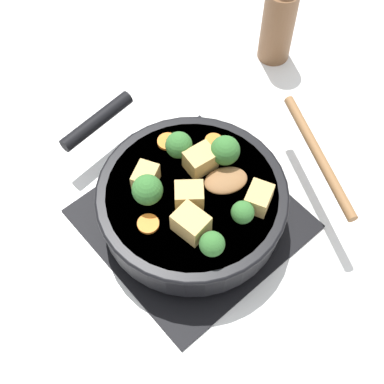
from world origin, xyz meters
The scene contains 18 objects.
ground_plane centered at (0.00, 0.00, 0.00)m, with size 2.40×2.40×0.00m, color white.
front_burner_grate centered at (0.00, 0.00, 0.01)m, with size 0.31×0.31×0.03m.
skillet_pan centered at (0.00, 0.00, 0.06)m, with size 0.30×0.39×0.06m.
wooden_spoon centered at (-0.13, 0.06, 0.09)m, with size 0.24×0.23×0.02m.
tofu_cube_center_large centered at (0.04, 0.05, 0.11)m, with size 0.05×0.04×0.04m, color tan.
tofu_cube_near_handle centered at (0.01, 0.01, 0.10)m, with size 0.04×0.03×0.03m, color tan.
tofu_cube_east_chunk centered at (0.04, -0.06, 0.10)m, with size 0.04×0.03×0.03m, color tan.
tofu_cube_west_chunk centered at (-0.04, -0.03, 0.11)m, with size 0.04×0.04×0.04m, color tan.
tofu_cube_back_piece centered at (-0.06, 0.08, 0.10)m, with size 0.04×0.03×0.03m, color tan.
broccoli_floret_near_spoon centered at (0.04, 0.09, 0.11)m, with size 0.04×0.04×0.04m.
broccoli_floret_center_top centered at (-0.08, -0.01, 0.12)m, with size 0.05×0.05×0.05m.
broccoli_floret_east_rim centered at (-0.03, -0.06, 0.11)m, with size 0.04×0.04×0.05m.
broccoli_floret_west_rim centered at (-0.02, 0.08, 0.11)m, with size 0.03×0.03×0.04m.
broccoli_floret_north_edge centered at (0.06, -0.03, 0.12)m, with size 0.05×0.05×0.05m.
carrot_slice_orange_thin centered at (0.09, 0.00, 0.09)m, with size 0.03×0.03×0.01m, color orange.
carrot_slice_near_center centered at (-0.09, -0.05, 0.09)m, with size 0.03×0.03×0.01m, color orange.
carrot_slice_edge_slice centered at (-0.03, -0.10, 0.09)m, with size 0.03×0.03×0.01m, color orange.
pepper_mill centered at (-0.37, -0.18, 0.09)m, with size 0.06×0.06×0.19m.
Camera 1 is at (0.28, 0.32, 0.78)m, focal length 50.00 mm.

